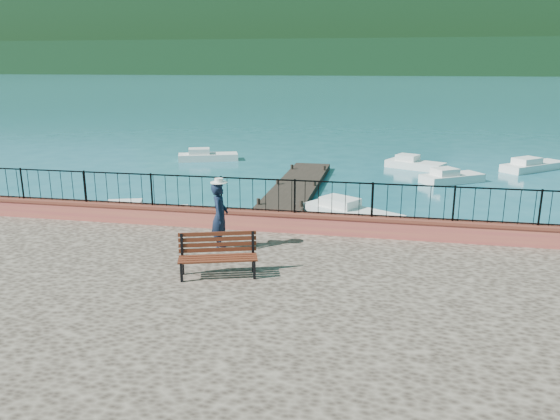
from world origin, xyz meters
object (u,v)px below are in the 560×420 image
at_px(boat_0, 139,211).
at_px(boat_3, 208,154).
at_px(park_bench, 218,264).
at_px(person, 220,216).
at_px(boat_1, 352,210).
at_px(boat_5, 534,163).
at_px(boat_4, 415,162).
at_px(boat_2, 452,175).

distance_m(boat_0, boat_3, 13.79).
height_order(park_bench, person, person).
bearing_deg(person, boat_1, -30.35).
relative_size(park_bench, boat_1, 0.46).
bearing_deg(boat_5, boat_4, 146.19).
relative_size(boat_3, boat_4, 1.12).
distance_m(person, boat_2, 17.53).
bearing_deg(boat_1, boat_4, 108.04).
xyz_separation_m(boat_3, boat_4, (12.80, -0.33, 0.00)).
xyz_separation_m(boat_2, boat_5, (4.96, 4.40, 0.00)).
relative_size(boat_0, boat_5, 0.87).
bearing_deg(boat_0, boat_1, -6.69).
distance_m(boat_1, boat_4, 11.93).
distance_m(park_bench, boat_2, 18.97).
distance_m(park_bench, boat_1, 9.94).
bearing_deg(boat_4, park_bench, -78.43).
relative_size(park_bench, person, 1.06).
distance_m(park_bench, boat_3, 22.77).
height_order(park_bench, boat_0, park_bench).
bearing_deg(park_bench, boat_4, 58.40).
height_order(park_bench, boat_2, park_bench).
distance_m(park_bench, boat_4, 21.84).
relative_size(park_bench, boat_0, 0.51).
xyz_separation_m(boat_2, boat_4, (-1.71, 3.57, 0.00)).
bearing_deg(boat_5, boat_2, -179.29).
xyz_separation_m(boat_3, boat_5, (19.47, 0.49, 0.00)).
height_order(boat_1, boat_4, same).
bearing_deg(boat_0, boat_3, 78.41).
bearing_deg(boat_5, boat_1, -168.44).
height_order(boat_2, boat_3, same).
bearing_deg(boat_4, boat_0, -103.88).
relative_size(boat_2, boat_5, 0.76).
height_order(park_bench, boat_4, park_bench).
xyz_separation_m(park_bench, person, (-0.52, 1.86, 0.59)).
bearing_deg(person, boat_5, -41.20).
height_order(person, boat_4, person).
bearing_deg(person, park_bench, -173.68).
distance_m(boat_0, boat_5, 22.69).
xyz_separation_m(boat_0, boat_5, (17.72, 14.17, 0.00)).
xyz_separation_m(person, boat_1, (2.97, 7.71, -1.69)).
xyz_separation_m(park_bench, boat_3, (-7.47, 21.48, -1.10)).
bearing_deg(boat_3, park_bench, -90.61).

